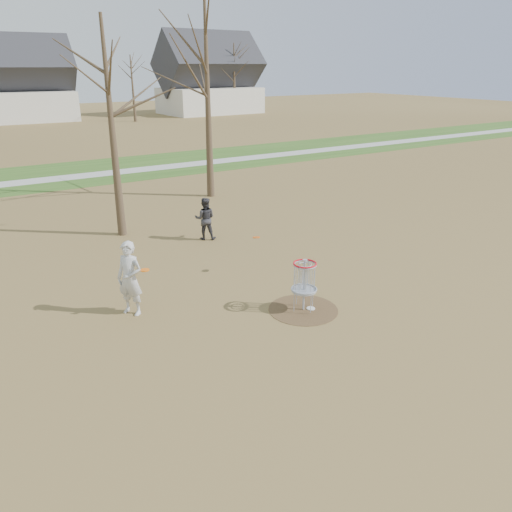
# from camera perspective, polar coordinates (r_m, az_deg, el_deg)

# --- Properties ---
(ground) EXTENTS (160.00, 160.00, 0.00)m
(ground) POSITION_cam_1_polar(r_m,az_deg,el_deg) (13.00, 5.41, -6.12)
(ground) COLOR brown
(ground) RESTS_ON ground
(green_band) EXTENTS (160.00, 8.00, 0.01)m
(green_band) POSITION_cam_1_polar(r_m,az_deg,el_deg) (31.51, -18.60, 9.09)
(green_band) COLOR #2D5119
(green_band) RESTS_ON ground
(footpath) EXTENTS (160.00, 1.50, 0.01)m
(footpath) POSITION_cam_1_polar(r_m,az_deg,el_deg) (30.56, -18.13, 8.82)
(footpath) COLOR #9E9E99
(footpath) RESTS_ON green_band
(dirt_circle) EXTENTS (1.80, 1.80, 0.01)m
(dirt_circle) POSITION_cam_1_polar(r_m,az_deg,el_deg) (13.00, 5.41, -6.10)
(dirt_circle) COLOR #47331E
(dirt_circle) RESTS_ON ground
(player_standing) EXTENTS (0.78, 0.83, 1.91)m
(player_standing) POSITION_cam_1_polar(r_m,az_deg,el_deg) (12.76, -14.22, -2.51)
(player_standing) COLOR #BCBCBC
(player_standing) RESTS_ON ground
(player_throwing) EXTENTS (0.94, 0.88, 1.53)m
(player_throwing) POSITION_cam_1_polar(r_m,az_deg,el_deg) (18.00, -5.85, 4.27)
(player_throwing) COLOR #312F34
(player_throwing) RESTS_ON ground
(disc_grounded) EXTENTS (0.22, 0.22, 0.02)m
(disc_grounded) POSITION_cam_1_polar(r_m,az_deg,el_deg) (13.04, 6.28, -5.97)
(disc_grounded) COLOR silver
(disc_grounded) RESTS_ON dirt_circle
(discs_in_play) EXTENTS (3.97, 1.05, 0.11)m
(discs_in_play) POSITION_cam_1_polar(r_m,az_deg,el_deg) (13.60, -5.46, 0.54)
(discs_in_play) COLOR #ED560C
(discs_in_play) RESTS_ON ground
(disc_golf_basket) EXTENTS (0.64, 0.64, 1.35)m
(disc_golf_basket) POSITION_cam_1_polar(r_m,az_deg,el_deg) (12.62, 5.55, -2.42)
(disc_golf_basket) COLOR #9EA3AD
(disc_golf_basket) RESTS_ON ground
(bare_trees) EXTENTS (52.62, 44.98, 9.00)m
(bare_trees) POSITION_cam_1_polar(r_m,az_deg,el_deg) (45.79, -22.05, 18.84)
(bare_trees) COLOR #382B1E
(bare_trees) RESTS_ON ground
(houses_row) EXTENTS (56.51, 10.01, 7.26)m
(houses_row) POSITION_cam_1_polar(r_m,az_deg,el_deg) (62.78, -22.58, 17.28)
(houses_row) COLOR silver
(houses_row) RESTS_ON ground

